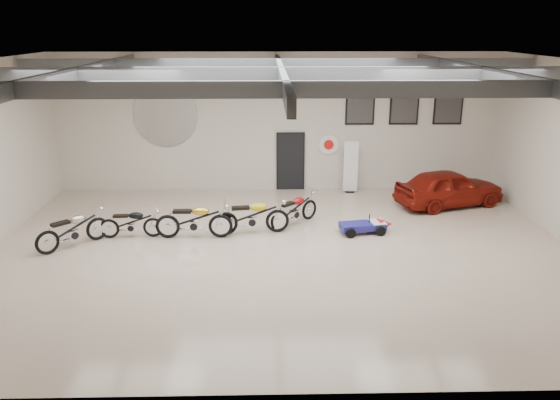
{
  "coord_description": "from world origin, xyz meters",
  "views": [
    {
      "loc": [
        -0.35,
        -13.67,
        5.88
      ],
      "look_at": [
        0.0,
        1.2,
        1.1
      ],
      "focal_mm": 35.0,
      "sensor_mm": 36.0,
      "label": 1
    }
  ],
  "objects_px": {
    "banner_stand": "(351,167)",
    "motorcycle_gold": "(194,219)",
    "motorcycle_red": "(294,209)",
    "motorcycle_black": "(131,222)",
    "motorcycle_yellow": "(252,215)",
    "go_kart": "(367,223)",
    "motorcycle_silver": "(72,229)",
    "vintage_car": "(449,188)"
  },
  "relations": [
    {
      "from": "motorcycle_gold",
      "to": "vintage_car",
      "type": "height_order",
      "value": "vintage_car"
    },
    {
      "from": "motorcycle_black",
      "to": "motorcycle_yellow",
      "type": "relative_size",
      "value": 0.82
    },
    {
      "from": "motorcycle_yellow",
      "to": "go_kart",
      "type": "height_order",
      "value": "motorcycle_yellow"
    },
    {
      "from": "banner_stand",
      "to": "motorcycle_silver",
      "type": "height_order",
      "value": "banner_stand"
    },
    {
      "from": "motorcycle_silver",
      "to": "motorcycle_yellow",
      "type": "bearing_deg",
      "value": -34.25
    },
    {
      "from": "banner_stand",
      "to": "motorcycle_gold",
      "type": "relative_size",
      "value": 0.88
    },
    {
      "from": "motorcycle_red",
      "to": "go_kart",
      "type": "height_order",
      "value": "motorcycle_red"
    },
    {
      "from": "motorcycle_gold",
      "to": "go_kart",
      "type": "relative_size",
      "value": 1.33
    },
    {
      "from": "go_kart",
      "to": "vintage_car",
      "type": "xyz_separation_m",
      "value": [
        3.21,
        2.49,
        0.34
      ]
    },
    {
      "from": "banner_stand",
      "to": "motorcycle_red",
      "type": "relative_size",
      "value": 0.97
    },
    {
      "from": "motorcycle_silver",
      "to": "motorcycle_gold",
      "type": "relative_size",
      "value": 0.95
    },
    {
      "from": "motorcycle_yellow",
      "to": "go_kart",
      "type": "relative_size",
      "value": 1.33
    },
    {
      "from": "motorcycle_silver",
      "to": "motorcycle_black",
      "type": "distance_m",
      "value": 1.59
    },
    {
      "from": "motorcycle_gold",
      "to": "motorcycle_red",
      "type": "distance_m",
      "value": 3.11
    },
    {
      "from": "motorcycle_silver",
      "to": "motorcycle_black",
      "type": "bearing_deg",
      "value": -19.58
    },
    {
      "from": "motorcycle_black",
      "to": "motorcycle_yellow",
      "type": "height_order",
      "value": "motorcycle_yellow"
    },
    {
      "from": "banner_stand",
      "to": "motorcycle_black",
      "type": "distance_m",
      "value": 8.22
    },
    {
      "from": "banner_stand",
      "to": "motorcycle_red",
      "type": "bearing_deg",
      "value": -121.9
    },
    {
      "from": "motorcycle_yellow",
      "to": "motorcycle_red",
      "type": "xyz_separation_m",
      "value": [
        1.29,
        0.72,
        -0.06
      ]
    },
    {
      "from": "go_kart",
      "to": "banner_stand",
      "type": "bearing_deg",
      "value": 79.43
    },
    {
      "from": "motorcycle_black",
      "to": "motorcycle_red",
      "type": "height_order",
      "value": "motorcycle_red"
    },
    {
      "from": "motorcycle_gold",
      "to": "motorcycle_yellow",
      "type": "relative_size",
      "value": 1.0
    },
    {
      "from": "motorcycle_black",
      "to": "motorcycle_red",
      "type": "relative_size",
      "value": 0.91
    },
    {
      "from": "banner_stand",
      "to": "motorcycle_gold",
      "type": "distance_m",
      "value": 6.78
    },
    {
      "from": "motorcycle_black",
      "to": "banner_stand",
      "type": "bearing_deg",
      "value": 28.37
    },
    {
      "from": "banner_stand",
      "to": "motorcycle_yellow",
      "type": "height_order",
      "value": "banner_stand"
    },
    {
      "from": "motorcycle_black",
      "to": "go_kart",
      "type": "height_order",
      "value": "motorcycle_black"
    },
    {
      "from": "motorcycle_yellow",
      "to": "go_kart",
      "type": "bearing_deg",
      "value": -7.44
    },
    {
      "from": "banner_stand",
      "to": "motorcycle_black",
      "type": "relative_size",
      "value": 1.07
    },
    {
      "from": "vintage_car",
      "to": "motorcycle_gold",
      "type": "bearing_deg",
      "value": 90.63
    },
    {
      "from": "vintage_car",
      "to": "motorcycle_red",
      "type": "bearing_deg",
      "value": 90.26
    },
    {
      "from": "go_kart",
      "to": "motorcycle_red",
      "type": "bearing_deg",
      "value": 151.38
    },
    {
      "from": "motorcycle_red",
      "to": "motorcycle_yellow",
      "type": "bearing_deg",
      "value": 165.47
    },
    {
      "from": "motorcycle_silver",
      "to": "banner_stand",
      "type": "bearing_deg",
      "value": -14.02
    },
    {
      "from": "motorcycle_black",
      "to": "motorcycle_red",
      "type": "bearing_deg",
      "value": 7.92
    },
    {
      "from": "motorcycle_silver",
      "to": "vintage_car",
      "type": "bearing_deg",
      "value": -28.39
    },
    {
      "from": "banner_stand",
      "to": "go_kart",
      "type": "bearing_deg",
      "value": -89.85
    },
    {
      "from": "motorcycle_silver",
      "to": "motorcycle_gold",
      "type": "xyz_separation_m",
      "value": [
        3.27,
        0.6,
        0.03
      ]
    },
    {
      "from": "motorcycle_silver",
      "to": "motorcycle_yellow",
      "type": "distance_m",
      "value": 5.0
    },
    {
      "from": "banner_stand",
      "to": "motorcycle_gold",
      "type": "height_order",
      "value": "banner_stand"
    },
    {
      "from": "banner_stand",
      "to": "motorcycle_yellow",
      "type": "bearing_deg",
      "value": -129.16
    },
    {
      "from": "motorcycle_yellow",
      "to": "motorcycle_black",
      "type": "bearing_deg",
      "value": 176.81
    }
  ]
}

